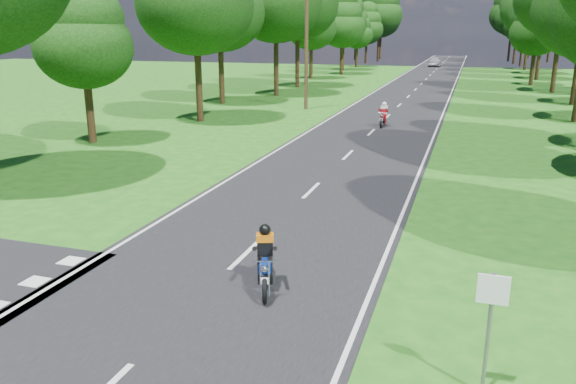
% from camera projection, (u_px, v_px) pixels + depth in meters
% --- Properties ---
extents(ground, '(160.00, 160.00, 0.00)m').
position_uv_depth(ground, '(210.00, 289.00, 12.00)').
color(ground, '#1B5613').
rests_on(ground, ground).
extents(main_road, '(7.00, 140.00, 0.02)m').
position_uv_depth(main_road, '(421.00, 84.00, 57.69)').
color(main_road, black).
rests_on(main_road, ground).
extents(road_markings, '(7.40, 140.00, 0.01)m').
position_uv_depth(road_markings, '(418.00, 85.00, 56.02)').
color(road_markings, silver).
rests_on(road_markings, main_road).
extents(treeline, '(40.00, 115.35, 14.78)m').
position_uv_depth(treeline, '(447.00, 4.00, 64.18)').
color(treeline, black).
rests_on(treeline, ground).
extents(telegraph_pole, '(1.20, 0.26, 8.00)m').
position_uv_depth(telegraph_pole, '(306.00, 49.00, 38.23)').
color(telegraph_pole, '#382616').
rests_on(telegraph_pole, ground).
extents(road_sign, '(0.45, 0.07, 2.00)m').
position_uv_depth(road_sign, '(490.00, 315.00, 8.15)').
color(road_sign, slate).
rests_on(road_sign, ground).
extents(rider_near_blue, '(1.07, 1.74, 1.38)m').
position_uv_depth(rider_near_blue, '(265.00, 258.00, 11.83)').
color(rider_near_blue, '#0E2F9B').
rests_on(rider_near_blue, main_road).
extents(rider_far_red, '(0.56, 1.67, 1.39)m').
position_uv_depth(rider_far_red, '(383.00, 114.00, 31.92)').
color(rider_far_red, '#AB0D0F').
rests_on(rider_far_red, main_road).
extents(distant_car, '(1.86, 4.32, 1.45)m').
position_uv_depth(distant_car, '(435.00, 62.00, 85.09)').
color(distant_car, silver).
rests_on(distant_car, main_road).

